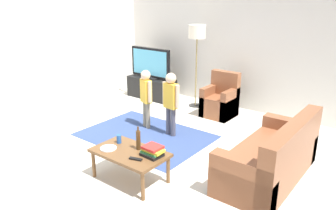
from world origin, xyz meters
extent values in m
plane|color=beige|center=(0.00, 0.00, 0.00)|extent=(7.80, 7.80, 0.00)
cube|color=silver|center=(0.00, 3.00, 1.35)|extent=(6.00, 0.12, 2.70)
cube|color=silver|center=(-3.00, 0.00, 1.35)|extent=(0.12, 6.00, 2.70)
cube|color=#33477A|center=(-0.46, 0.53, 0.00)|extent=(2.20, 1.60, 0.01)
cube|color=black|center=(-1.82, 2.30, 0.25)|extent=(1.20, 0.44, 0.50)
cube|color=black|center=(-1.82, 2.25, 0.10)|extent=(1.10, 0.32, 0.03)
cube|color=black|center=(-1.82, 2.28, 0.52)|extent=(0.44, 0.28, 0.03)
cube|color=black|center=(-1.82, 2.28, 0.87)|extent=(1.10, 0.07, 0.68)
cube|color=#59B2D8|center=(-1.82, 2.24, 0.87)|extent=(1.00, 0.01, 0.58)
cube|color=brown|center=(1.79, 0.51, 0.21)|extent=(0.80, 1.80, 0.42)
cube|color=brown|center=(2.09, 0.51, 0.43)|extent=(0.20, 1.80, 0.86)
cube|color=brown|center=(1.79, -0.29, 0.30)|extent=(0.80, 0.20, 0.60)
cube|color=brown|center=(1.79, 1.31, 0.30)|extent=(0.80, 0.20, 0.60)
cube|color=#B22823|center=(1.94, 1.06, 0.56)|extent=(0.10, 0.32, 0.32)
cube|color=brown|center=(0.08, 2.20, 0.21)|extent=(0.60, 0.60, 0.42)
cube|color=brown|center=(0.08, 2.42, 0.45)|extent=(0.60, 0.16, 0.90)
cube|color=brown|center=(-0.16, 2.20, 0.30)|extent=(0.12, 0.60, 0.60)
cube|color=brown|center=(0.32, 2.20, 0.30)|extent=(0.12, 0.60, 0.60)
cylinder|color=#262626|center=(-0.67, 2.45, 0.01)|extent=(0.28, 0.28, 0.02)
cylinder|color=#99844C|center=(-0.67, 2.45, 0.76)|extent=(0.03, 0.03, 1.50)
cylinder|color=silver|center=(-0.67, 2.45, 1.64)|extent=(0.36, 0.36, 0.28)
cylinder|color=gray|center=(-0.76, 0.87, 0.25)|extent=(0.08, 0.08, 0.49)
cylinder|color=gray|center=(-0.65, 0.83, 0.25)|extent=(0.08, 0.08, 0.49)
cube|color=gold|center=(-0.70, 0.85, 0.71)|extent=(0.27, 0.21, 0.42)
sphere|color=beige|center=(-0.70, 0.85, 1.01)|extent=(0.18, 0.18, 0.18)
cylinder|color=beige|center=(-0.84, 0.90, 0.73)|extent=(0.07, 0.07, 0.38)
cylinder|color=beige|center=(-0.56, 0.79, 0.73)|extent=(0.07, 0.07, 0.38)
cylinder|color=#4C4C59|center=(-0.18, 0.84, 0.25)|extent=(0.08, 0.08, 0.51)
cylinder|color=#4C4C59|center=(-0.06, 0.83, 0.25)|extent=(0.08, 0.08, 0.51)
cube|color=gold|center=(-0.12, 0.84, 0.73)|extent=(0.26, 0.16, 0.44)
sphere|color=beige|center=(-0.12, 0.84, 1.04)|extent=(0.18, 0.18, 0.18)
cylinder|color=beige|center=(-0.28, 0.86, 0.75)|extent=(0.07, 0.07, 0.39)
cylinder|color=beige|center=(0.03, 0.82, 0.75)|extent=(0.07, 0.07, 0.39)
cube|color=brown|center=(0.36, -0.69, 0.40)|extent=(1.00, 0.60, 0.04)
cylinder|color=brown|center=(-0.09, -0.94, 0.19)|extent=(0.05, 0.05, 0.38)
cylinder|color=brown|center=(0.81, -0.94, 0.19)|extent=(0.05, 0.05, 0.38)
cylinder|color=brown|center=(-0.09, -0.44, 0.19)|extent=(0.05, 0.05, 0.38)
cylinder|color=brown|center=(0.81, -0.44, 0.19)|extent=(0.05, 0.05, 0.38)
cube|color=black|center=(0.67, -0.60, 0.44)|extent=(0.27, 0.22, 0.04)
cube|color=#388C4C|center=(0.67, -0.59, 0.47)|extent=(0.25, 0.19, 0.03)
cube|color=yellow|center=(0.69, -0.59, 0.50)|extent=(0.27, 0.17, 0.04)
cube|color=red|center=(0.67, -0.59, 0.54)|extent=(0.24, 0.22, 0.03)
cylinder|color=#4C3319|center=(0.41, -0.57, 0.55)|extent=(0.06, 0.06, 0.26)
cylinder|color=#4C3319|center=(0.41, -0.57, 0.71)|extent=(0.02, 0.02, 0.06)
cube|color=black|center=(0.58, -0.81, 0.43)|extent=(0.18, 0.09, 0.02)
cylinder|color=#2659B2|center=(0.06, -0.59, 0.48)|extent=(0.07, 0.07, 0.12)
cylinder|color=white|center=(0.08, -0.81, 0.43)|extent=(0.22, 0.22, 0.02)
cube|color=silver|center=(0.10, -0.81, 0.44)|extent=(0.15, 0.06, 0.01)
camera|label=1|loc=(3.19, -3.50, 2.40)|focal=35.55mm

